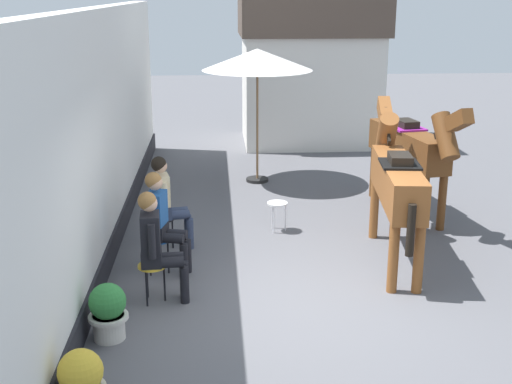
% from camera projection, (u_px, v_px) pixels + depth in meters
% --- Properties ---
extents(ground_plane, '(40.00, 40.00, 0.00)m').
position_uv_depth(ground_plane, '(274.00, 221.00, 10.99)').
color(ground_plane, '#56565B').
extents(pub_facade_wall, '(0.34, 14.00, 3.40)m').
position_uv_depth(pub_facade_wall, '(94.00, 153.00, 8.96)').
color(pub_facade_wall, white).
rests_on(pub_facade_wall, ground_plane).
extents(distant_cottage, '(3.40, 2.60, 3.50)m').
position_uv_depth(distant_cottage, '(310.00, 69.00, 16.32)').
color(distant_cottage, silver).
rests_on(distant_cottage, ground_plane).
extents(seated_visitor_near, '(0.61, 0.49, 1.39)m').
position_uv_depth(seated_visitor_near, '(156.00, 241.00, 7.95)').
color(seated_visitor_near, gold).
rests_on(seated_visitor_near, ground_plane).
extents(seated_visitor_middle, '(0.61, 0.48, 1.39)m').
position_uv_depth(seated_visitor_middle, '(161.00, 218.00, 8.77)').
color(seated_visitor_middle, '#194C99').
rests_on(seated_visitor_middle, ground_plane).
extents(seated_visitor_far, '(0.61, 0.48, 1.39)m').
position_uv_depth(seated_visitor_far, '(166.00, 198.00, 9.62)').
color(seated_visitor_far, black).
rests_on(seated_visitor_far, ground_plane).
extents(saddled_horse_near, '(0.68, 2.99, 2.06)m').
position_uv_depth(saddled_horse_near, '(396.00, 179.00, 9.14)').
color(saddled_horse_near, brown).
rests_on(saddled_horse_near, ground_plane).
extents(saddled_horse_far, '(0.82, 2.97, 2.06)m').
position_uv_depth(saddled_horse_far, '(411.00, 147.00, 11.04)').
color(saddled_horse_far, brown).
rests_on(saddled_horse_far, ground_plane).
extents(flower_planter_near, '(0.43, 0.43, 0.64)m').
position_uv_depth(flower_planter_near, '(81.00, 382.00, 5.88)').
color(flower_planter_near, beige).
rests_on(flower_planter_near, ground_plane).
extents(flower_planter_middle, '(0.43, 0.43, 0.64)m').
position_uv_depth(flower_planter_middle, '(108.00, 311.00, 7.20)').
color(flower_planter_middle, beige).
rests_on(flower_planter_middle, ground_plane).
extents(cafe_parasol, '(2.10, 2.10, 2.58)m').
position_uv_depth(cafe_parasol, '(257.00, 60.00, 12.64)').
color(cafe_parasol, black).
rests_on(cafe_parasol, ground_plane).
extents(spare_stool_white, '(0.32, 0.32, 0.46)m').
position_uv_depth(spare_stool_white, '(277.00, 206.00, 10.47)').
color(spare_stool_white, white).
rests_on(spare_stool_white, ground_plane).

